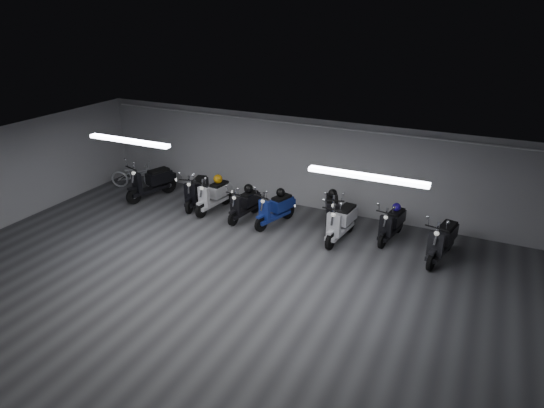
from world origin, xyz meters
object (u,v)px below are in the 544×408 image
at_px(scooter_4, 275,204).
at_px(bicycle, 135,172).
at_px(scooter_9, 443,235).
at_px(helmet_3, 218,179).
at_px(scooter_5, 332,206).
at_px(helmet_1, 333,193).
at_px(scooter_0, 150,177).
at_px(scooter_1, 196,186).
at_px(helmet_0, 281,192).
at_px(scooter_6, 342,216).
at_px(scooter_3, 244,200).
at_px(helmet_4, 248,189).
at_px(scooter_8, 392,219).
at_px(helmet_2, 397,207).
at_px(scooter_2, 213,191).

xyz_separation_m(scooter_4, bicycle, (-5.57, 0.60, -0.09)).
height_order(scooter_9, helmet_3, scooter_9).
xyz_separation_m(scooter_4, scooter_5, (1.55, 0.47, 0.03)).
bearing_deg(scooter_4, helmet_1, 42.84).
bearing_deg(scooter_9, scooter_5, -177.83).
bearing_deg(scooter_0, scooter_1, 21.38).
bearing_deg(scooter_4, scooter_5, 33.89).
height_order(scooter_4, helmet_0, scooter_4).
height_order(scooter_1, helmet_0, scooter_1).
bearing_deg(helmet_0, scooter_6, -9.12).
xyz_separation_m(scooter_3, helmet_4, (0.03, 0.22, 0.28)).
bearing_deg(bicycle, scooter_9, -114.78).
relative_size(scooter_0, helmet_3, 7.01).
xyz_separation_m(scooter_8, bicycle, (-8.78, 0.11, -0.06)).
bearing_deg(helmet_1, scooter_3, -163.23).
xyz_separation_m(scooter_1, scooter_4, (2.80, -0.18, -0.02)).
relative_size(helmet_2, helmet_3, 0.81).
distance_m(scooter_9, helmet_3, 6.64).
bearing_deg(scooter_0, scooter_5, 21.93).
height_order(helmet_2, helmet_3, helmet_3).
xyz_separation_m(scooter_2, scooter_9, (6.65, -0.13, 0.02)).
distance_m(scooter_3, scooter_4, 0.98).
xyz_separation_m(scooter_4, scooter_6, (1.99, -0.08, 0.04)).
distance_m(scooter_5, helmet_0, 1.52).
bearing_deg(scooter_4, scooter_9, 16.37).
height_order(scooter_0, helmet_1, scooter_0).
relative_size(scooter_6, helmet_2, 8.10).
xyz_separation_m(scooter_9, helmet_4, (-5.50, 0.24, 0.20)).
bearing_deg(scooter_3, helmet_3, 169.39).
xyz_separation_m(scooter_6, helmet_2, (1.26, 0.79, 0.19)).
relative_size(scooter_1, helmet_2, 7.79).
xyz_separation_m(bicycle, helmet_3, (3.49, -0.26, 0.40)).
bearing_deg(helmet_3, helmet_0, -2.77).
distance_m(bicycle, helmet_4, 4.65).
relative_size(scooter_1, bicycle, 1.03).
bearing_deg(scooter_3, helmet_0, 21.26).
relative_size(scooter_2, scooter_9, 0.96).
relative_size(scooter_9, helmet_0, 7.16).
bearing_deg(scooter_4, helmet_4, -174.84).
bearing_deg(bicycle, scooter_1, -119.83).
height_order(scooter_3, helmet_1, scooter_3).
relative_size(scooter_6, scooter_8, 1.11).
distance_m(scooter_5, scooter_6, 0.70).
xyz_separation_m(scooter_2, helmet_2, (5.35, 0.63, 0.22)).
bearing_deg(scooter_6, scooter_9, 7.88).
height_order(scooter_0, scooter_6, scooter_0).
bearing_deg(scooter_8, helmet_4, -165.91).
bearing_deg(scooter_6, scooter_4, -175.15).
height_order(helmet_0, helmet_1, helmet_1).
relative_size(scooter_1, scooter_9, 0.96).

